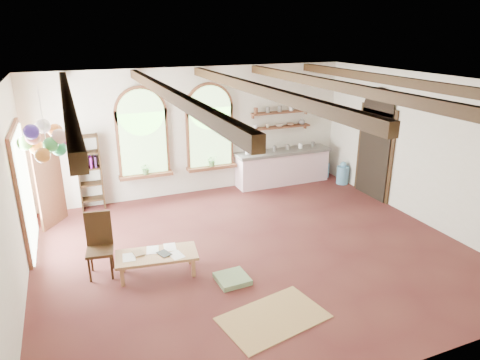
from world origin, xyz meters
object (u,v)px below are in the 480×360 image
kitchen_counter (283,167)px  coffee_table (157,256)px  side_chair (101,258)px  balloon_cluster (45,140)px

kitchen_counter → coffee_table: kitchen_counter is taller
kitchen_counter → side_chair: side_chair is taller
kitchen_counter → balloon_cluster: balloon_cluster is taller
coffee_table → balloon_cluster: bearing=147.4°
coffee_table → balloon_cluster: size_ratio=1.27×
coffee_table → side_chair: (-0.90, 0.36, -0.03)m
side_chair → balloon_cluster: balloon_cluster is taller
side_chair → coffee_table: bearing=-22.0°
kitchen_counter → balloon_cluster: size_ratio=2.33×
kitchen_counter → coffee_table: 5.36m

